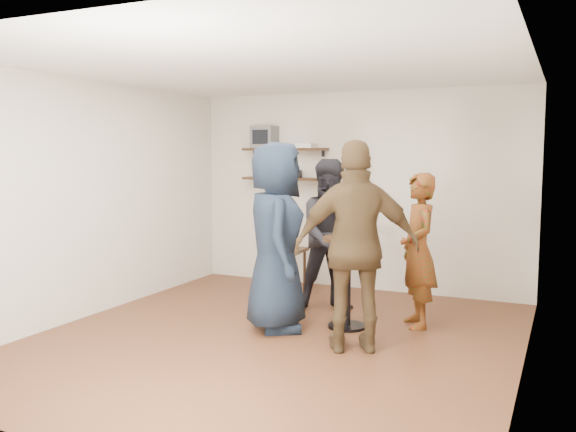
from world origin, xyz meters
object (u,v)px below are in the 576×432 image
at_px(person_plaid, 418,250).
at_px(drinks_table, 348,270).
at_px(dvd_deck, 301,146).
at_px(person_brown, 357,247).
at_px(person_dark, 333,235).
at_px(person_navy, 276,237).
at_px(side_table, 285,256).
at_px(crt_monitor, 265,137).
at_px(radio, 293,174).

bearing_deg(person_plaid, drinks_table, -90.00).
distance_m(dvd_deck, person_brown, 2.99).
distance_m(dvd_deck, drinks_table, 2.48).
relative_size(person_dark, person_navy, 0.91).
relative_size(side_table, person_dark, 0.33).
relative_size(drinks_table, person_navy, 0.49).
xyz_separation_m(crt_monitor, side_table, (0.54, -0.50, -1.54)).
relative_size(radio, person_brown, 0.11).
relative_size(crt_monitor, dvd_deck, 0.80).
height_order(dvd_deck, person_navy, dvd_deck).
bearing_deg(side_table, person_dark, -33.49).
xyz_separation_m(crt_monitor, person_dark, (1.41, -1.07, -1.15)).
bearing_deg(dvd_deck, person_plaid, -34.87).
distance_m(side_table, person_brown, 2.49).
height_order(crt_monitor, radio, crt_monitor).
distance_m(crt_monitor, person_brown, 3.35).
bearing_deg(drinks_table, person_plaid, 29.09).
relative_size(crt_monitor, drinks_table, 0.34).
bearing_deg(crt_monitor, person_plaid, -28.58).
xyz_separation_m(dvd_deck, person_dark, (0.87, -1.07, -1.03)).
bearing_deg(person_dark, radio, 99.60).
bearing_deg(crt_monitor, person_brown, -47.97).
relative_size(person_dark, person_brown, 0.90).
xyz_separation_m(radio, side_table, (0.11, -0.50, -1.04)).
bearing_deg(side_table, radio, 102.88).
bearing_deg(drinks_table, person_dark, 122.80).
height_order(side_table, person_dark, person_dark).
bearing_deg(drinks_table, side_table, 136.71).
height_order(drinks_table, person_plaid, person_plaid).
height_order(radio, person_navy, person_navy).
distance_m(drinks_table, person_brown, 0.82).
relative_size(dvd_deck, person_navy, 0.21).
bearing_deg(dvd_deck, person_dark, -50.88).
bearing_deg(person_plaid, radio, -152.51).
height_order(dvd_deck, side_table, dvd_deck).
distance_m(crt_monitor, person_plaid, 3.05).
bearing_deg(person_navy, person_dark, -43.07).
xyz_separation_m(crt_monitor, dvd_deck, (0.53, 0.00, -0.12)).
distance_m(person_dark, person_navy, 1.01).
relative_size(radio, side_table, 0.39).
bearing_deg(dvd_deck, drinks_table, -53.07).
distance_m(drinks_table, person_navy, 0.82).
height_order(crt_monitor, dvd_deck, crt_monitor).
xyz_separation_m(dvd_deck, side_table, (0.01, -0.50, -1.42)).
xyz_separation_m(side_table, person_plaid, (1.91, -0.83, 0.32)).
distance_m(side_table, person_navy, 1.74).
height_order(dvd_deck, person_dark, dvd_deck).
relative_size(dvd_deck, person_plaid, 0.25).
xyz_separation_m(radio, person_navy, (0.74, -2.05, -0.56)).
height_order(crt_monitor, person_dark, crt_monitor).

